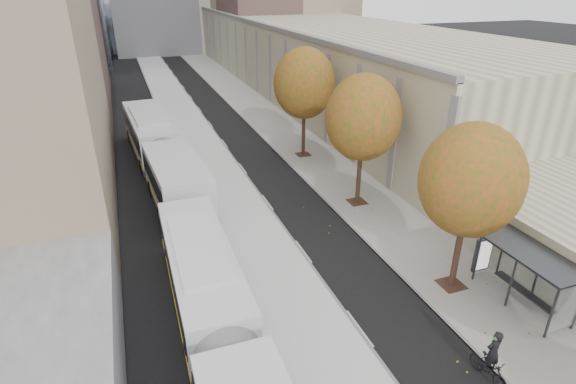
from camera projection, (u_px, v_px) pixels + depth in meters
name	position (u px, v px, depth m)	size (l,w,h in m)	color
bus_platform	(200.00, 149.00, 36.75)	(4.25, 150.00, 0.15)	silver
sidewalk	(292.00, 139.00, 39.26)	(4.75, 150.00, 0.08)	gray
building_tan	(294.00, 45.00, 65.74)	(18.00, 92.00, 8.00)	gray
bus_shelter	(533.00, 260.00, 18.44)	(1.90, 4.40, 2.53)	#383A3F
tree_c	(471.00, 181.00, 18.21)	(4.20, 4.20, 7.28)	#322115
tree_d	(363.00, 118.00, 25.75)	(4.40, 4.40, 7.60)	#322115
tree_e	(304.00, 84.00, 33.30)	(4.60, 4.60, 7.92)	#322115
bus_near	(221.00, 335.00, 15.44)	(2.66, 16.99, 2.83)	silver
bus_far	(160.00, 151.00, 31.55)	(4.10, 19.42, 3.21)	silver
cyclist	(490.00, 362.00, 15.33)	(0.64, 1.69, 2.12)	black
distant_car	(144.00, 116.00, 43.81)	(1.58, 3.92, 1.34)	#BDBDBD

